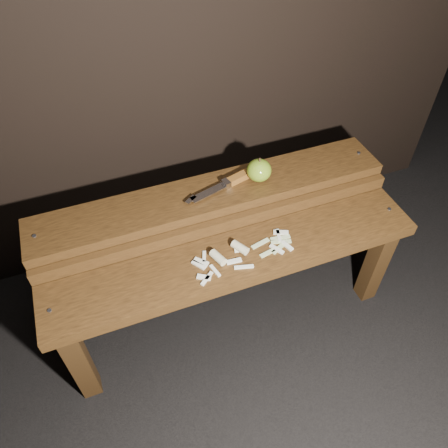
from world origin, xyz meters
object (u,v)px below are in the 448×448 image
object	(u,v)px
bench_front_tier	(238,271)
knife	(234,180)
bench_rear_tier	(213,210)
apple	(259,170)

from	to	relation	value
bench_front_tier	knife	world-z (taller)	knife
bench_rear_tier	bench_front_tier	bearing A→B (deg)	-90.00
bench_front_tier	bench_rear_tier	world-z (taller)	bench_rear_tier
apple	knife	world-z (taller)	apple
bench_rear_tier	knife	size ratio (longest dim) A/B	4.33
knife	bench_front_tier	bearing A→B (deg)	-108.43
bench_front_tier	apple	xyz separation A→B (m)	(0.17, 0.23, 0.18)
bench_front_tier	knife	bearing A→B (deg)	71.57
bench_rear_tier	apple	distance (m)	0.21
bench_rear_tier	knife	bearing A→B (deg)	10.97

